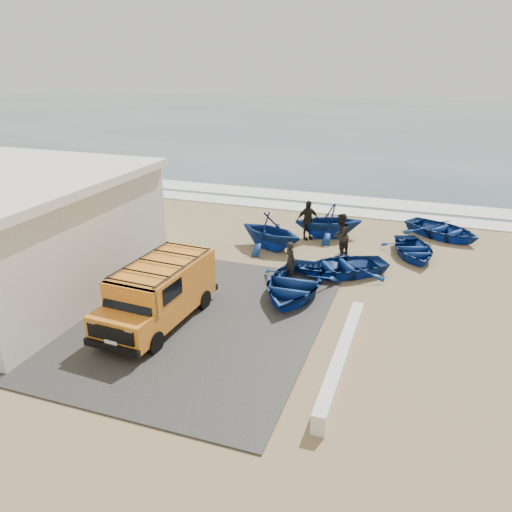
% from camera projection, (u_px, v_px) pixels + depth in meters
% --- Properties ---
extents(ground, '(160.00, 160.00, 0.00)m').
position_uv_depth(ground, '(220.00, 295.00, 18.17)').
color(ground, '#927A54').
extents(slab, '(12.00, 10.00, 0.05)m').
position_uv_depth(slab, '(143.00, 310.00, 17.03)').
color(slab, '#3B3836').
rests_on(slab, ground).
extents(ocean, '(180.00, 88.00, 0.01)m').
position_uv_depth(ocean, '(384.00, 122.00, 67.26)').
color(ocean, '#385166').
rests_on(ocean, ground).
extents(surf_line, '(180.00, 1.60, 0.06)m').
position_uv_depth(surf_line, '(302.00, 208.00, 28.68)').
color(surf_line, white).
rests_on(surf_line, ground).
extents(surf_wash, '(180.00, 2.20, 0.04)m').
position_uv_depth(surf_wash, '(312.00, 197.00, 30.88)').
color(surf_wash, white).
rests_on(surf_wash, ground).
extents(building, '(8.40, 9.40, 4.30)m').
position_uv_depth(building, '(4.00, 233.00, 17.93)').
color(building, silver).
rests_on(building, ground).
extents(parapet, '(0.35, 6.00, 0.55)m').
position_uv_depth(parapet, '(342.00, 357.00, 13.90)').
color(parapet, silver).
rests_on(parapet, ground).
extents(van, '(2.15, 4.84, 2.03)m').
position_uv_depth(van, '(159.00, 291.00, 15.94)').
color(van, orange).
rests_on(van, ground).
extents(boat_near_left, '(3.07, 4.22, 0.86)m').
position_uv_depth(boat_near_left, '(293.00, 283.00, 18.09)').
color(boat_near_left, navy).
rests_on(boat_near_left, ground).
extents(boat_near_right, '(4.41, 4.12, 0.74)m').
position_uv_depth(boat_near_right, '(342.00, 266.00, 19.75)').
color(boat_near_right, navy).
rests_on(boat_near_right, ground).
extents(boat_mid_left, '(3.95, 3.69, 1.68)m').
position_uv_depth(boat_mid_left, '(270.00, 231.00, 22.30)').
color(boat_mid_left, navy).
rests_on(boat_mid_left, ground).
extents(boat_mid_right, '(3.23, 3.82, 0.68)m').
position_uv_depth(boat_mid_right, '(413.00, 249.00, 21.57)').
color(boat_mid_right, navy).
rests_on(boat_mid_right, ground).
extents(boat_far_left, '(3.94, 3.69, 1.67)m').
position_uv_depth(boat_far_left, '(329.00, 221.00, 23.71)').
color(boat_far_left, navy).
rests_on(boat_far_left, ground).
extents(boat_far_right, '(4.55, 4.23, 0.77)m').
position_uv_depth(boat_far_right, '(443.00, 230.00, 23.88)').
color(boat_far_right, navy).
rests_on(boat_far_right, ground).
extents(fisherman_front, '(0.66, 0.64, 1.53)m').
position_uv_depth(fisherman_front, '(290.00, 261.00, 19.24)').
color(fisherman_front, black).
rests_on(fisherman_front, ground).
extents(fisherman_middle, '(1.03, 1.14, 1.92)m').
position_uv_depth(fisherman_middle, '(340.00, 235.00, 21.41)').
color(fisherman_middle, black).
rests_on(fisherman_middle, ground).
extents(fisherman_back, '(1.16, 1.03, 1.88)m').
position_uv_depth(fisherman_back, '(308.00, 220.00, 23.46)').
color(fisherman_back, black).
rests_on(fisherman_back, ground).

